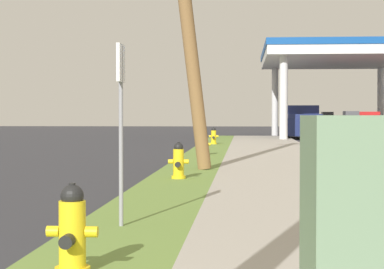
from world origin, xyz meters
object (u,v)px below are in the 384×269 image
object	(u,v)px
car_red_by_near_pump	(362,127)
truck_navy_at_forecourt	(303,123)
fire_hydrant_nearest	(72,234)
street_sign_post	(121,96)
fire_hydrant_second	(179,163)
fire_hydrant_third	(204,145)
fire_hydrant_fourth	(214,137)

from	to	relation	value
car_red_by_near_pump	truck_navy_at_forecourt	world-z (taller)	truck_navy_at_forecourt
car_red_by_near_pump	truck_navy_at_forecourt	xyz separation A→B (m)	(-2.95, 3.07, 0.19)
fire_hydrant_nearest	street_sign_post	world-z (taller)	street_sign_post
fire_hydrant_second	street_sign_post	world-z (taller)	street_sign_post
fire_hydrant_third	fire_hydrant_fourth	size ratio (longest dim) A/B	1.00
fire_hydrant_second	car_red_by_near_pump	distance (m)	25.64
fire_hydrant_nearest	truck_navy_at_forecourt	distance (m)	36.28
fire_hydrant_second	fire_hydrant_fourth	size ratio (longest dim) A/B	1.00
car_red_by_near_pump	fire_hydrant_fourth	bearing A→B (deg)	-134.26
truck_navy_at_forecourt	street_sign_post	bearing A→B (deg)	-98.38
street_sign_post	car_red_by_near_pump	bearing A→B (deg)	75.47
fire_hydrant_second	fire_hydrant_fourth	xyz separation A→B (m)	(-0.01, 16.43, 0.00)
fire_hydrant_nearest	fire_hydrant_fourth	bearing A→B (deg)	89.87
truck_navy_at_forecourt	fire_hydrant_third	bearing A→B (deg)	-103.96
fire_hydrant_second	truck_navy_at_forecourt	xyz separation A→B (m)	(4.83, 27.51, 0.47)
fire_hydrant_third	street_sign_post	distance (m)	14.29
fire_hydrant_second	car_red_by_near_pump	xyz separation A→B (m)	(7.78, 24.43, 0.28)
fire_hydrant_third	car_red_by_near_pump	world-z (taller)	car_red_by_near_pump
fire_hydrant_third	truck_navy_at_forecourt	bearing A→B (deg)	76.04
fire_hydrant_second	fire_hydrant_third	world-z (taller)	same
fire_hydrant_third	fire_hydrant_fourth	world-z (taller)	same
fire_hydrant_nearest	truck_navy_at_forecourt	world-z (taller)	truck_navy_at_forecourt
fire_hydrant_nearest	street_sign_post	distance (m)	2.72
fire_hydrant_second	fire_hydrant_third	size ratio (longest dim) A/B	1.00
street_sign_post	car_red_by_near_pump	size ratio (longest dim) A/B	0.46
fire_hydrant_nearest	fire_hydrant_second	xyz separation A→B (m)	(0.07, 8.44, 0.00)
fire_hydrant_third	truck_navy_at_forecourt	world-z (taller)	truck_navy_at_forecourt
street_sign_post	truck_navy_at_forecourt	distance (m)	33.88
truck_navy_at_forecourt	fire_hydrant_fourth	bearing A→B (deg)	-113.63
fire_hydrant_fourth	fire_hydrant_second	bearing A→B (deg)	-89.96
street_sign_post	truck_navy_at_forecourt	bearing A→B (deg)	81.62
fire_hydrant_fourth	truck_navy_at_forecourt	world-z (taller)	truck_navy_at_forecourt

